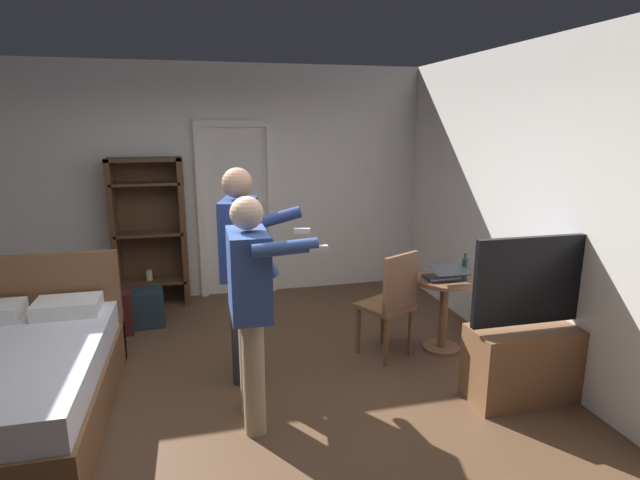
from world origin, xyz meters
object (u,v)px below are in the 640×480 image
Objects in this scene: bed at (8,383)px; laptop at (445,275)px; bookshelf at (150,227)px; bottle_on_table at (464,269)px; suitcase_dark at (142,308)px; suitcase_small at (105,313)px; side_table at (444,303)px; tv_flatscreen at (535,350)px; person_striped_shirt at (241,259)px; wooden_chair at (392,300)px; person_blue_shirt at (251,296)px.

laptop is (3.53, 0.31, 0.45)m from bed.
bed is 1.14× the size of bookshelf.
bottle_on_table is 0.59× the size of suitcase_dark.
suitcase_small is (-3.30, 1.24, -0.59)m from bottle_on_table.
laptop is (-0.03, -0.04, 0.29)m from side_table.
tv_flatscreen reaches higher than laptop.
bed is at bearing -170.49° from person_striped_shirt.
laptop is at bearing -1.84° from wooden_chair.
bed reaches higher than suitcase_dark.
bookshelf is at bearing 113.60° from person_striped_shirt.
bed is 5.98× the size of laptop.
bottle_on_table is 0.26× the size of wooden_chair.
suitcase_small is at bearing 148.72° from tv_flatscreen.
side_table is at bearing 22.22° from person_blue_shirt.
bed reaches higher than bottle_on_table.
bed reaches higher than suitcase_small.
person_blue_shirt reaches higher than tv_flatscreen.
suitcase_dark is (-2.95, 1.36, -0.62)m from bottle_on_table.
bookshelf is 5.24× the size of laptop.
person_blue_shirt reaches higher than bed.
laptop is at bearing -30.54° from suitcase_dark.
bookshelf reaches higher than side_table.
suitcase_dark is (-2.28, 1.30, -0.35)m from wooden_chair.
side_table is 1.94m from person_striped_shirt.
tv_flatscreen is at bearing -43.58° from bookshelf.
bed is at bearing -109.75° from bookshelf.
tv_flatscreen is 4.98× the size of bottle_on_table.
side_table is 0.40× the size of person_striped_shirt.
bottle_on_table reaches higher than side_table.
bottle_on_table is (-0.15, 0.86, 0.42)m from tv_flatscreen.
laptop is at bearing -28.43° from suitcase_small.
suitcase_small is at bearing 159.00° from laptop.
bed is 1.86m from person_blue_shirt.
laptop is at bearing -36.26° from bookshelf.
side_table is at bearing 107.23° from tv_flatscreen.
laptop is (2.71, -1.98, -0.17)m from bookshelf.
side_table is 3.10m from suitcase_dark.
person_blue_shirt reaches higher than suitcase_small.
side_table is (3.56, 0.35, 0.16)m from bed.
bottle_on_table is at bearing 99.99° from tv_flatscreen.
person_blue_shirt is at bearing -90.17° from person_striped_shirt.
laptop is 1.85m from person_striped_shirt.
wooden_chair is at bearing 1.63° from person_striped_shirt.
person_striped_shirt reaches higher than suitcase_small.
bookshelf is at bearing 144.89° from bottle_on_table.
tv_flatscreen is 2.95× the size of suitcase_dark.
bed is 2.81× the size of side_table.
laptop is (-0.32, 0.90, 0.36)m from tv_flatscreen.
person_striped_shirt reaches higher than bed.
person_blue_shirt is at bearing -72.07° from bookshelf.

